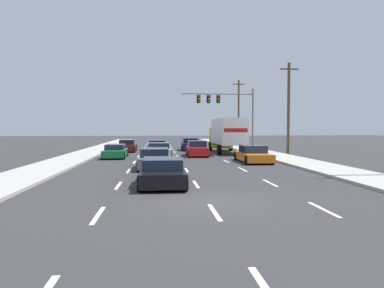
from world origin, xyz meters
name	(u,v)px	position (x,y,z in m)	size (l,w,h in m)	color
ground_plane	(174,151)	(0.00, 25.00, 0.00)	(140.00, 140.00, 0.00)	#333335
sidewalk_right	(264,153)	(8.46, 20.00, 0.07)	(3.02, 80.00, 0.14)	#B2AFA8
sidewalk_left	(83,155)	(-8.46, 20.00, 0.07)	(3.02, 80.00, 0.14)	#B2AFA8
lane_markings	(176,154)	(0.00, 20.98, 0.00)	(6.94, 57.00, 0.01)	silver
car_maroon	(127,146)	(-4.89, 24.60, 0.58)	(1.85, 4.17, 1.27)	maroon
car_green	(116,151)	(-5.24, 17.40, 0.53)	(1.87, 4.47, 1.13)	#196B38
car_blue	(157,146)	(-1.79, 24.11, 0.57)	(1.95, 4.67, 1.22)	#1E389E
car_silver	(159,151)	(-1.57, 17.11, 0.58)	(1.95, 4.68, 1.26)	#B7BABF
car_gray	(155,159)	(-1.88, 9.75, 0.58)	(2.04, 4.63, 1.25)	slate
car_black	(163,172)	(-1.48, 3.55, 0.55)	(2.04, 4.44, 1.19)	black
car_navy	(190,145)	(1.88, 26.10, 0.63)	(2.00, 4.18, 1.37)	#141E4C
car_red	(197,149)	(1.76, 18.34, 0.62)	(1.89, 4.14, 1.37)	red
box_truck	(227,133)	(5.14, 21.82, 1.98)	(2.59, 8.58, 3.40)	white
car_orange	(253,155)	(5.25, 12.75, 0.55)	(2.07, 4.64, 1.22)	orange
traffic_signal_mast	(221,103)	(6.09, 29.98, 5.54)	(9.07, 0.69, 7.38)	#595B56
utility_pole_mid	(289,107)	(10.92, 20.34, 4.52)	(1.80, 0.28, 8.76)	brown
utility_pole_far	(239,111)	(10.59, 39.38, 5.00)	(1.80, 0.28, 9.72)	brown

